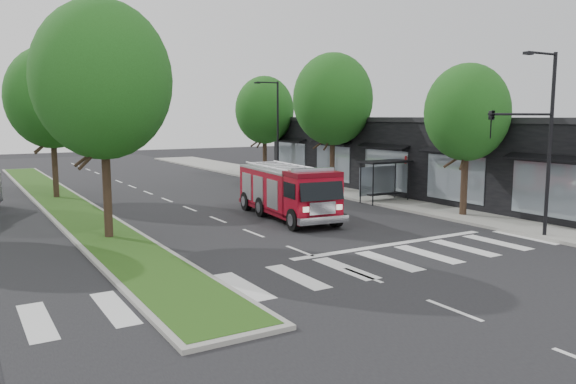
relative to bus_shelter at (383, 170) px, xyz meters
name	(u,v)px	position (x,y,z in m)	size (l,w,h in m)	color
ground	(300,251)	(-11.20, -8.15, -2.04)	(140.00, 140.00, 0.00)	black
sidewalk_right	(379,196)	(1.30, 1.85, -1.96)	(5.00, 80.00, 0.15)	gray
median	(62,202)	(-17.20, 9.85, -1.96)	(3.00, 50.00, 0.15)	gray
storefront_row	(430,157)	(5.80, 1.85, 0.46)	(8.00, 30.00, 5.00)	black
bus_shelter	(383,170)	(0.00, 0.00, 0.00)	(3.20, 1.60, 2.61)	black
tree_right_near	(467,113)	(0.30, -6.15, 3.47)	(4.40, 4.40, 8.05)	black
tree_right_mid	(333,99)	(0.30, 5.85, 4.45)	(5.60, 5.60, 9.72)	black
tree_right_far	(265,110)	(0.30, 15.85, 3.80)	(5.00, 5.00, 8.73)	black
tree_median_near	(102,80)	(-17.20, -2.15, 4.77)	(5.80, 5.80, 10.16)	black
tree_median_far	(51,98)	(-17.20, 11.85, 4.45)	(5.60, 5.60, 9.72)	black
streetlight_right_near	(538,132)	(-1.59, -11.65, 2.63)	(4.08, 0.22, 8.00)	black
streetlight_right_far	(276,127)	(-0.85, 11.85, 2.44)	(2.11, 0.20, 8.00)	black
fire_engine	(287,192)	(-7.86, -1.56, -0.65)	(3.40, 8.55, 2.89)	#59040E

